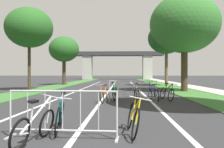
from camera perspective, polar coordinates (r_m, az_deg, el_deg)
name	(u,v)px	position (r m, az deg, el deg)	size (l,w,h in m)	color
grass_verge_left	(65,85)	(29.71, -11.14, -2.53)	(2.57, 66.48, 0.05)	#386B2D
grass_verge_right	(161,85)	(29.29, 11.82, -2.57)	(2.57, 66.48, 0.05)	#386B2D
sidewalk_path_right	(181,85)	(29.76, 16.19, -2.50)	(2.02, 66.48, 0.08)	#ADA89E
lane_stripe_center	(110,89)	(20.97, -0.52, -3.71)	(0.14, 38.46, 0.01)	silver
lane_stripe_right_lane	(138,89)	(20.99, 6.38, -3.70)	(0.14, 38.46, 0.01)	silver
lane_stripe_left_lane	(82,89)	(21.24, -7.34, -3.66)	(0.14, 38.46, 0.01)	silver
overpass_bridge	(117,61)	(56.70, 1.27, 3.26)	(21.77, 2.95, 6.57)	#2D2D30
tree_left_oak_near	(29,28)	(20.85, -19.30, 10.45)	(3.84, 3.84, 6.79)	#3D2D1E
tree_left_maple_mid	(64,49)	(29.55, -11.48, 5.81)	(3.64, 3.64, 5.92)	#3D2D1E
tree_right_cypress_far	(184,24)	(19.34, 17.02, 11.43)	(5.27, 5.27, 7.46)	#3D2D1E
tree_right_oak_mid	(166,38)	(27.37, 12.95, 8.34)	(4.10, 4.10, 7.08)	brown
crowd_barrier_nearest	(63,115)	(5.31, -11.81, -9.52)	(2.44, 0.57, 1.05)	#ADADB2
crowd_barrier_second	(133,91)	(12.04, 4.98, -4.10)	(2.43, 0.48, 1.05)	#ADADB2
bicycle_yellow_0	(133,118)	(5.61, 5.14, -10.44)	(0.51, 1.76, 0.94)	black
bicycle_teal_1	(60,116)	(5.97, -12.40, -9.81)	(0.56, 1.66, 0.96)	black
bicycle_blue_2	(153,94)	(12.50, 9.87, -4.72)	(0.60, 1.56, 0.96)	black
bicycle_black_3	(167,93)	(12.74, 13.06, -4.56)	(0.72, 1.71, 0.96)	black
bicycle_white_4	(35,126)	(5.07, -18.00, -11.87)	(0.67, 1.66, 0.98)	black
bicycle_green_5	(115,93)	(12.59, 0.72, -4.58)	(0.48, 1.66, 0.98)	black
bicycle_orange_6	(105,95)	(11.70, -1.73, -5.07)	(0.64, 1.66, 0.92)	black
bicycle_silver_7	(137,95)	(11.53, 6.02, -4.96)	(0.63, 1.73, 0.95)	black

